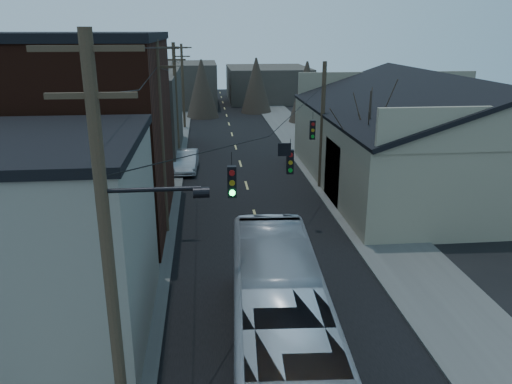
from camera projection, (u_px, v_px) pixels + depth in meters
road_surface at (242, 170)px, 38.76m from camera, size 9.00×110.00×0.02m
sidewalk_left at (158, 172)px, 38.11m from camera, size 4.00×110.00×0.12m
sidewalk_right at (324, 167)px, 39.38m from camera, size 4.00×110.00×0.12m
building_clapboard at (25, 244)px, 16.94m from camera, size 8.00×8.00×7.00m
building_brick at (70, 136)px, 26.78m from camera, size 10.00×12.00×10.00m
building_left_far at (125, 115)px, 42.42m from camera, size 9.00×14.00×7.00m
warehouse at (435, 147)px, 34.47m from camera, size 16.16×20.60×7.73m
building_far_left at (181, 85)px, 70.33m from camera, size 10.00×12.00×6.00m
building_far_right at (268, 84)px, 76.49m from camera, size 12.00×14.00×5.00m
bare_tree at (367, 154)px, 28.83m from camera, size 0.40×0.40×7.20m
utility_lines at (199, 121)px, 31.38m from camera, size 11.24×45.28×10.50m
bus at (280, 322)px, 15.64m from camera, size 3.59×12.37×3.41m
parked_car at (186, 161)px, 38.40m from camera, size 1.87×4.83×1.57m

